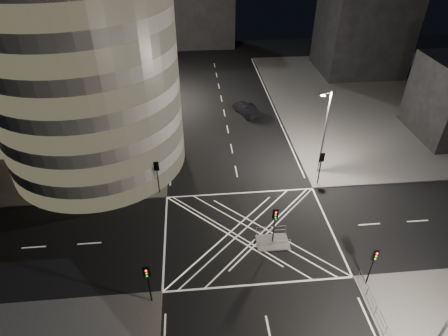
{
  "coord_description": "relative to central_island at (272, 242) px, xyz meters",
  "views": [
    {
      "loc": [
        -4.77,
        -25.25,
        26.02
      ],
      "look_at": [
        -1.77,
        6.68,
        3.0
      ],
      "focal_mm": 30.0,
      "sensor_mm": 36.0,
      "label": 1
    }
  ],
  "objects": [
    {
      "name": "traffic_signal_fr",
      "position": [
        6.8,
        8.3,
        2.84
      ],
      "size": [
        0.55,
        0.22,
        4.0
      ],
      "color": "black",
      "rests_on": "sidewalk_far_right"
    },
    {
      "name": "traffic_signal_fl",
      "position": [
        -10.8,
        8.3,
        2.84
      ],
      "size": [
        0.55,
        0.22,
        4.0
      ],
      "color": "black",
      "rests_on": "sidewalk_far_left"
    },
    {
      "name": "tree_a",
      "position": [
        -12.5,
        10.5,
        4.2
      ],
      "size": [
        4.59,
        4.59,
        6.77
      ],
      "color": "black",
      "rests_on": "sidewalk_far_left"
    },
    {
      "name": "office_block_rear",
      "position": [
        -24.0,
        43.5,
        11.07
      ],
      "size": [
        24.0,
        16.0,
        22.0
      ],
      "primitive_type": "cube",
      "color": "gray",
      "rests_on": "sidewalk_far_left"
    },
    {
      "name": "building_far_end",
      "position": [
        -6.0,
        59.5,
        8.93
      ],
      "size": [
        18.0,
        8.0,
        18.0
      ],
      "primitive_type": "cube",
      "color": "black",
      "rests_on": "ground"
    },
    {
      "name": "sidewalk_far_left",
      "position": [
        -31.0,
        28.5,
        0.0
      ],
      "size": [
        42.0,
        42.0,
        0.15
      ],
      "primitive_type": "cube",
      "color": "#514F4C",
      "rests_on": "ground"
    },
    {
      "name": "tree_c",
      "position": [
        -12.5,
        22.5,
        4.08
      ],
      "size": [
        3.94,
        3.94,
        6.28
      ],
      "color": "black",
      "rests_on": "sidewalk_far_left"
    },
    {
      "name": "street_lamp_right_far",
      "position": [
        7.44,
        10.5,
        5.47
      ],
      "size": [
        1.25,
        0.25,
        10.0
      ],
      "color": "slate",
      "rests_on": "sidewalk_far_right"
    },
    {
      "name": "building_right_far",
      "position": [
        24.0,
        41.5,
        7.58
      ],
      "size": [
        14.0,
        12.0,
        15.0
      ],
      "primitive_type": "cube",
      "color": "black",
      "rests_on": "sidewalk_far_right"
    },
    {
      "name": "traffic_signal_nr",
      "position": [
        6.8,
        -5.3,
        2.84
      ],
      "size": [
        0.55,
        0.22,
        4.0
      ],
      "color": "black",
      "rests_on": "sidewalk_near_right"
    },
    {
      "name": "office_tower_curved",
      "position": [
        -22.74,
        20.24,
        12.58
      ],
      "size": [
        30.0,
        29.0,
        27.2
      ],
      "color": "gray",
      "rests_on": "sidewalk_far_left"
    },
    {
      "name": "street_lamp_left_far",
      "position": [
        -11.44,
        31.5,
        5.47
      ],
      "size": [
        1.25,
        0.25,
        10.0
      ],
      "color": "slate",
      "rests_on": "sidewalk_far_left"
    },
    {
      "name": "railing_island_south",
      "position": [
        0.0,
        -0.9,
        0.62
      ],
      "size": [
        2.8,
        0.06,
        1.1
      ],
      "primitive_type": "cube",
      "color": "slate",
      "rests_on": "central_island"
    },
    {
      "name": "ground",
      "position": [
        -2.0,
        1.5,
        -0.07
      ],
      "size": [
        120.0,
        120.0,
        0.0
      ],
      "primitive_type": "plane",
      "color": "black",
      "rests_on": "ground"
    },
    {
      "name": "tree_d",
      "position": [
        -12.5,
        28.5,
        4.86
      ],
      "size": [
        5.41,
        5.41,
        7.9
      ],
      "color": "black",
      "rests_on": "sidewalk_far_left"
    },
    {
      "name": "railing_island_north",
      "position": [
        0.0,
        0.9,
        0.62
      ],
      "size": [
        2.8,
        0.06,
        1.1
      ],
      "primitive_type": "cube",
      "color": "slate",
      "rests_on": "central_island"
    },
    {
      "name": "tree_b",
      "position": [
        -12.5,
        16.5,
        4.42
      ],
      "size": [
        4.43,
        4.43,
        6.91
      ],
      "color": "black",
      "rests_on": "sidewalk_far_left"
    },
    {
      "name": "street_lamp_right_near",
      "position": [
        7.44,
        -12.5,
        5.47
      ],
      "size": [
        1.25,
        0.25,
        10.0
      ],
      "color": "slate",
      "rests_on": "sidewalk_near_right"
    },
    {
      "name": "central_island",
      "position": [
        0.0,
        0.0,
        0.0
      ],
      "size": [
        3.0,
        2.0,
        0.15
      ],
      "primitive_type": "cube",
      "color": "slate",
      "rests_on": "ground"
    },
    {
      "name": "traffic_signal_nl",
      "position": [
        -10.8,
        -5.3,
        2.84
      ],
      "size": [
        0.55,
        0.22,
        4.0
      ],
      "color": "black",
      "rests_on": "sidewalk_near_left"
    },
    {
      "name": "tree_e",
      "position": [
        -12.5,
        34.5,
        4.4
      ],
      "size": [
        4.2,
        4.2,
        6.74
      ],
      "color": "black",
      "rests_on": "sidewalk_far_left"
    },
    {
      "name": "sedan",
      "position": [
        1.17,
        25.74,
        0.77
      ],
      "size": [
        3.76,
        5.41,
        1.69
      ],
      "primitive_type": "imported",
      "rotation": [
        0.0,
        0.0,
        3.57
      ],
      "color": "black",
      "rests_on": "ground"
    },
    {
      "name": "street_lamp_left_near",
      "position": [
        -11.44,
        13.5,
        5.47
      ],
      "size": [
        1.25,
        0.25,
        10.0
      ],
      "color": "slate",
      "rests_on": "sidewalk_far_left"
    },
    {
      "name": "sidewalk_far_right",
      "position": [
        27.0,
        28.5,
        0.0
      ],
      "size": [
        42.0,
        42.0,
        0.15
      ],
      "primitive_type": "cube",
      "color": "#514F4C",
      "rests_on": "ground"
    },
    {
      "name": "traffic_signal_island",
      "position": [
        0.0,
        0.0,
        2.84
      ],
      "size": [
        0.55,
        0.22,
        4.0
      ],
      "color": "black",
      "rests_on": "central_island"
    }
  ]
}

